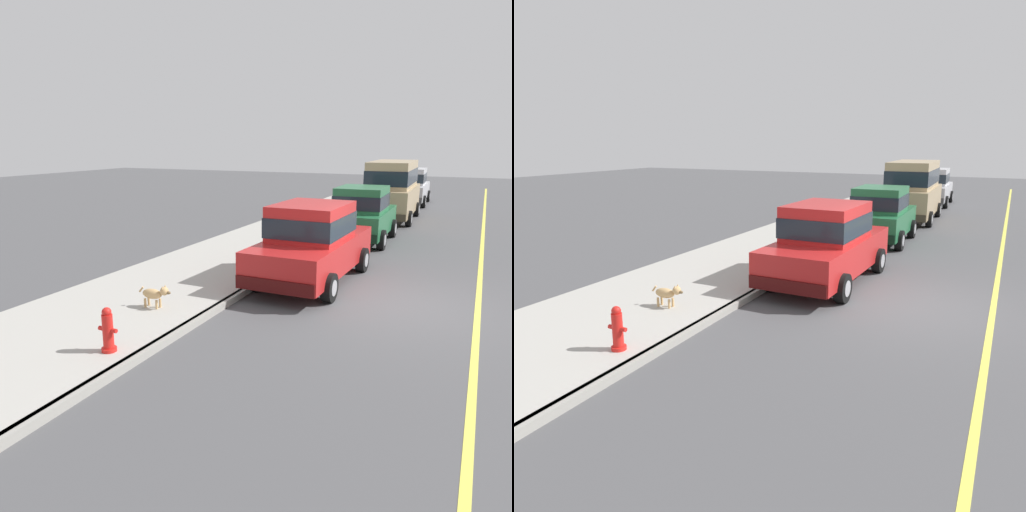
# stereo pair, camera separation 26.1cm
# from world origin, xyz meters

# --- Properties ---
(ground_plane) EXTENTS (80.00, 80.00, 0.00)m
(ground_plane) POSITION_xyz_m (0.00, 0.00, 0.00)
(ground_plane) COLOR #4C4C4F
(curb) EXTENTS (0.16, 64.00, 0.14)m
(curb) POSITION_xyz_m (-3.20, 0.00, 0.07)
(curb) COLOR gray
(curb) RESTS_ON ground
(sidewalk) EXTENTS (3.60, 64.00, 0.14)m
(sidewalk) POSITION_xyz_m (-5.00, 0.00, 0.07)
(sidewalk) COLOR #A8A59E
(sidewalk) RESTS_ON ground
(lane_centre_line) EXTENTS (0.12, 57.60, 0.01)m
(lane_centre_line) POSITION_xyz_m (1.60, 0.00, 0.00)
(lane_centre_line) COLOR #E0D64C
(lane_centre_line) RESTS_ON ground
(car_red_sedan) EXTENTS (2.12, 4.64, 1.92)m
(car_red_sedan) POSITION_xyz_m (-2.19, 0.94, 0.98)
(car_red_sedan) COLOR red
(car_red_sedan) RESTS_ON ground
(car_green_hatchback) EXTENTS (2.02, 3.84, 1.88)m
(car_green_hatchback) POSITION_xyz_m (-2.19, 6.27, 0.98)
(car_green_hatchback) COLOR #23663D
(car_green_hatchback) RESTS_ON ground
(car_tan_van) EXTENTS (2.23, 4.95, 2.52)m
(car_tan_van) POSITION_xyz_m (-2.14, 11.54, 1.39)
(car_tan_van) COLOR tan
(car_tan_van) RESTS_ON ground
(car_silver_sedan) EXTENTS (2.13, 4.65, 1.92)m
(car_silver_sedan) POSITION_xyz_m (-2.23, 17.51, 0.98)
(car_silver_sedan) COLOR #BCBCC1
(car_silver_sedan) RESTS_ON ground
(dog_tan) EXTENTS (0.75, 0.20, 0.49)m
(dog_tan) POSITION_xyz_m (-4.23, -2.64, 0.43)
(dog_tan) COLOR tan
(dog_tan) RESTS_ON sidewalk
(fire_hydrant) EXTENTS (0.34, 0.24, 0.72)m
(fire_hydrant) POSITION_xyz_m (-3.65, -4.65, 0.48)
(fire_hydrant) COLOR red
(fire_hydrant) RESTS_ON sidewalk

